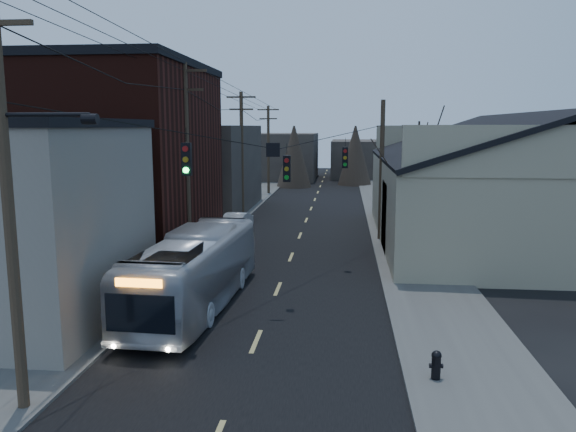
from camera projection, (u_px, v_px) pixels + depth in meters
name	position (u px, v px, depth m)	size (l,w,h in m)	color
road_surface	(304.00, 225.00, 39.88)	(9.00, 110.00, 0.02)	black
sidewalk_left	(215.00, 223.00, 40.52)	(4.00, 110.00, 0.12)	#474744
sidewalk_right	(397.00, 226.00, 39.23)	(4.00, 110.00, 0.12)	#474744
building_clapboard	(5.00, 226.00, 19.59)	(8.00, 8.00, 7.00)	#6F665C
building_brick	(107.00, 163.00, 30.26)	(10.00, 12.00, 10.00)	black
building_left_far	(195.00, 169.00, 46.16)	(9.00, 14.00, 7.00)	#36302B
warehouse	(517.00, 199.00, 33.26)	(16.16, 20.60, 7.73)	gray
building_far_left	(278.00, 156.00, 74.39)	(10.00, 12.00, 6.00)	#36302B
building_far_right	(375.00, 159.00, 78.09)	(12.00, 14.00, 5.00)	#36302B
bare_tree	(417.00, 192.00, 28.85)	(0.40, 0.40, 7.20)	black
utility_lines	(246.00, 160.00, 33.65)	(11.24, 45.28, 10.50)	#382B1E
bus	(195.00, 271.00, 21.51)	(2.47, 10.54, 2.94)	#AAAEB6
parked_car	(235.00, 224.00, 36.63)	(1.39, 3.99, 1.31)	#B2B5BA
fire_hydrant	(436.00, 364.00, 15.26)	(0.38, 0.28, 0.81)	black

